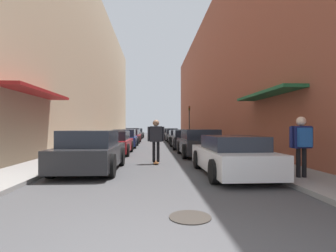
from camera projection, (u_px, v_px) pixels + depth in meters
ground at (154, 146)px, 21.17m from camera, size 101.42×101.42×0.00m
curb_strip_left at (110, 142)px, 25.53m from camera, size 1.80×46.10×0.12m
curb_strip_right at (196, 142)px, 26.02m from camera, size 1.80×46.10×0.12m
building_row_left at (80, 70)px, 25.39m from camera, size 4.90×46.10×14.04m
building_row_right at (225, 78)px, 26.21m from camera, size 4.90×46.10×12.77m
parked_car_left_0 at (91, 152)px, 8.88m from camera, size 1.95×4.00×1.39m
parked_car_left_1 at (114, 143)px, 14.47m from camera, size 1.91×4.06×1.29m
parked_car_left_2 at (125, 139)px, 19.62m from camera, size 1.85×4.35×1.33m
parked_car_left_3 at (130, 136)px, 24.78m from camera, size 1.87×4.31×1.30m
parked_car_left_4 at (133, 134)px, 30.43m from camera, size 1.85×4.21×1.38m
parked_car_left_5 at (136, 133)px, 36.04m from camera, size 2.05×4.67×1.34m
parked_car_right_0 at (231, 156)px, 8.21m from camera, size 1.88×4.24×1.23m
parked_car_right_1 at (200, 143)px, 13.53m from camera, size 2.05×4.00×1.38m
parked_car_right_2 at (186, 139)px, 18.57m from camera, size 2.07×4.82×1.30m
parked_car_right_3 at (179, 137)px, 24.21m from camera, size 2.08×4.63×1.22m
parked_car_right_4 at (174, 135)px, 29.31m from camera, size 2.05×4.01×1.26m
parked_car_right_5 at (170, 134)px, 34.73m from camera, size 2.03×4.00×1.34m
skateboarder at (156, 137)px, 10.71m from camera, size 0.69×0.78×1.80m
manhole_cover at (190, 217)px, 4.33m from camera, size 0.70×0.70×0.02m
traffic_light at (189, 119)px, 26.89m from camera, size 0.16×0.22×3.55m
pedestrian at (302, 139)px, 7.16m from camera, size 0.67×0.37×1.67m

